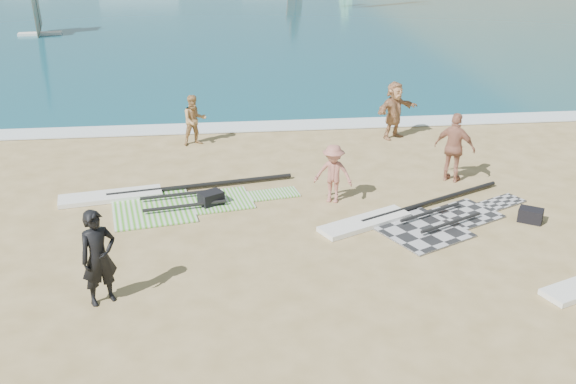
{
  "coord_description": "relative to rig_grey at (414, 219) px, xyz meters",
  "views": [
    {
      "loc": [
        -2.74,
        -9.61,
        6.83
      ],
      "look_at": [
        -1.23,
        4.0,
        1.0
      ],
      "focal_mm": 40.0,
      "sensor_mm": 36.0,
      "label": 1
    }
  ],
  "objects": [
    {
      "name": "ground",
      "position": [
        -1.9,
        -4.18,
        -0.05
      ],
      "size": [
        300.0,
        300.0,
        0.0
      ],
      "primitive_type": "plane",
      "color": "tan",
      "rests_on": "ground"
    },
    {
      "name": "surf_line",
      "position": [
        -1.9,
        8.12,
        -0.05
      ],
      "size": [
        300.0,
        1.2,
        0.04
      ],
      "primitive_type": "cube",
      "color": "white",
      "rests_on": "ground"
    },
    {
      "name": "rig_grey",
      "position": [
        0.0,
        0.0,
        0.0
      ],
      "size": [
        5.75,
        3.76,
        0.2
      ],
      "rotation": [
        0.0,
        0.0,
        0.45
      ],
      "color": "black",
      "rests_on": "ground"
    },
    {
      "name": "rig_green",
      "position": [
        -6.25,
        1.94,
        0.0
      ],
      "size": [
        6.41,
        3.02,
        0.2
      ],
      "rotation": [
        0.0,
        0.0,
        0.18
      ],
      "color": "#4DB721",
      "rests_on": "ground"
    },
    {
      "name": "gear_bag_near",
      "position": [
        -4.95,
        1.5,
        0.14
      ],
      "size": [
        0.72,
        0.66,
        0.37
      ],
      "primitive_type": "cube",
      "rotation": [
        0.0,
        0.0,
        0.53
      ],
      "color": "black",
      "rests_on": "ground"
    },
    {
      "name": "gear_bag_far",
      "position": [
        2.83,
        -0.33,
        0.12
      ],
      "size": [
        0.68,
        0.64,
        0.34
      ],
      "primitive_type": "cube",
      "rotation": [
        0.0,
        0.0,
        -0.59
      ],
      "color": "black",
      "rests_on": "ground"
    },
    {
      "name": "person_wetsuit",
      "position": [
        -7.02,
        -2.83,
        0.91
      ],
      "size": [
        0.84,
        0.75,
        1.92
      ],
      "primitive_type": "imported",
      "rotation": [
        0.0,
        0.0,
        0.54
      ],
      "color": "black",
      "rests_on": "ground"
    },
    {
      "name": "beachgoer_left",
      "position": [
        -5.45,
        6.49,
        0.78
      ],
      "size": [
        0.96,
        0.85,
        1.65
      ],
      "primitive_type": "imported",
      "rotation": [
        0.0,
        0.0,
        0.32
      ],
      "color": "tan",
      "rests_on": "ground"
    },
    {
      "name": "beachgoer_mid",
      "position": [
        -1.78,
        1.4,
        0.73
      ],
      "size": [
        1.15,
        0.9,
        1.56
      ],
      "primitive_type": "imported",
      "rotation": [
        0.0,
        0.0,
        -0.36
      ],
      "color": "#AE685C",
      "rests_on": "ground"
    },
    {
      "name": "beachgoer_back",
      "position": [
        1.83,
        2.48,
        0.94
      ],
      "size": [
        1.2,
        1.1,
        1.97
      ],
      "primitive_type": "imported",
      "rotation": [
        0.0,
        0.0,
        2.47
      ],
      "color": "#B17359",
      "rests_on": "ground"
    },
    {
      "name": "beachgoer_right",
      "position": [
        1.18,
        6.46,
        0.92
      ],
      "size": [
        1.83,
        1.42,
        1.93
      ],
      "primitive_type": "imported",
      "rotation": [
        0.0,
        0.0,
        0.55
      ],
      "color": "tan",
      "rests_on": "ground"
    },
    {
      "name": "windsurfer_left",
      "position": [
        -15.83,
        29.39,
        1.33
      ],
      "size": [
        2.73,
        3.23,
        4.84
      ],
      "rotation": [
        0.0,
        0.0,
        0.13
      ],
      "color": "white",
      "rests_on": "ground"
    }
  ]
}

